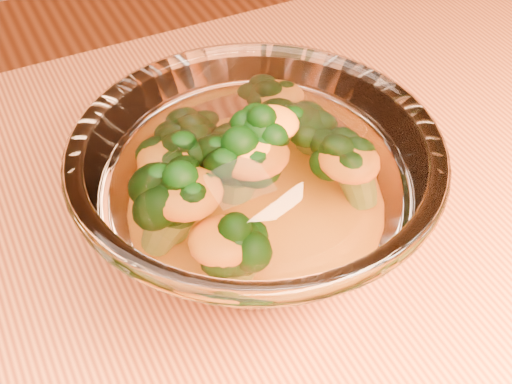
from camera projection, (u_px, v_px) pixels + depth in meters
glass_bowl at (256, 198)px, 0.47m from camera, size 0.24×0.24×0.11m
cheese_sauce at (256, 221)px, 0.49m from camera, size 0.12×0.12×0.03m
broccoli_heap at (239, 172)px, 0.47m from camera, size 0.16×0.16×0.08m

